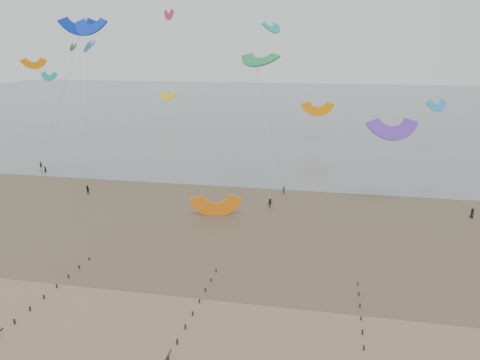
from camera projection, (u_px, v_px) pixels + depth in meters
name	position (u px, v px, depth m)	size (l,w,h in m)	color
ground	(153.00, 319.00, 50.38)	(500.00, 500.00, 0.00)	brown
sea_and_shore	(203.00, 211.00, 83.60)	(500.00, 665.00, 0.03)	#475654
kitesurfer_lead	(45.00, 170.00, 108.07)	(0.68, 0.45, 1.86)	black
kitesurfers	(359.00, 196.00, 89.40)	(124.58, 20.75, 1.78)	black
grounded_kite	(216.00, 215.00, 81.51)	(7.56, 3.96, 5.76)	orange
kites_airborne	(206.00, 75.00, 130.73)	(233.65, 119.33, 37.70)	#CD2444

